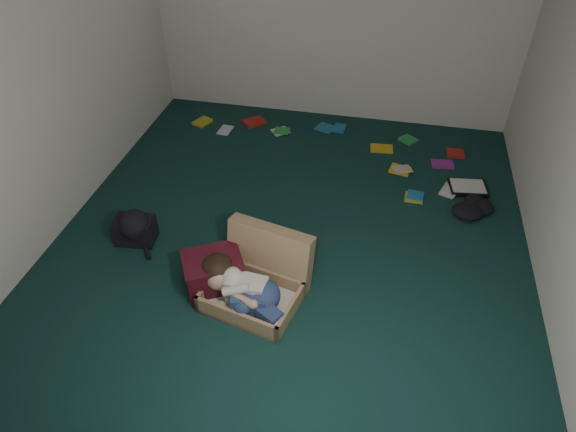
% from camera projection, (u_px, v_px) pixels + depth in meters
% --- Properties ---
extents(floor, '(4.50, 4.50, 0.00)m').
position_uv_depth(floor, '(292.00, 236.00, 4.47)').
color(floor, '#11312D').
rests_on(floor, ground).
extents(wall_back, '(4.50, 0.00, 4.50)m').
position_uv_depth(wall_back, '(336.00, 3.00, 5.34)').
color(wall_back, silver).
rests_on(wall_back, ground).
extents(wall_front, '(4.50, 0.00, 4.50)m').
position_uv_depth(wall_front, '(172.00, 367.00, 1.95)').
color(wall_front, silver).
rests_on(wall_front, ground).
extents(wall_left, '(0.00, 4.50, 4.50)m').
position_uv_depth(wall_left, '(40.00, 75.00, 3.97)').
color(wall_left, silver).
rests_on(wall_left, ground).
extents(suitcase, '(0.81, 0.80, 0.50)m').
position_uv_depth(suitcase, '(259.00, 278.00, 3.88)').
color(suitcase, tan).
rests_on(suitcase, floor).
extents(person, '(0.70, 0.47, 0.31)m').
position_uv_depth(person, '(242.00, 288.00, 3.75)').
color(person, silver).
rests_on(person, suitcase).
extents(maroon_bin, '(0.55, 0.51, 0.30)m').
position_uv_depth(maroon_bin, '(214.00, 273.00, 3.92)').
color(maroon_bin, '#430D19').
rests_on(maroon_bin, floor).
extents(backpack, '(0.43, 0.36, 0.24)m').
position_uv_depth(backpack, '(135.00, 229.00, 4.36)').
color(backpack, black).
rests_on(backpack, floor).
extents(clothing_pile, '(0.42, 0.35, 0.13)m').
position_uv_depth(clothing_pile, '(475.00, 208.00, 4.67)').
color(clothing_pile, black).
rests_on(clothing_pile, floor).
extents(paper_tray, '(0.38, 0.31, 0.05)m').
position_uv_depth(paper_tray, '(468.00, 188.00, 4.98)').
color(paper_tray, black).
rests_on(paper_tray, floor).
extents(book_scatter, '(3.09, 1.38, 0.02)m').
position_uv_depth(book_scatter, '(348.00, 146.00, 5.59)').
color(book_scatter, gold).
rests_on(book_scatter, floor).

